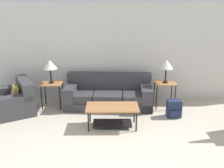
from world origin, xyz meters
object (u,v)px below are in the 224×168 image
table_lamp_left (50,65)px  couch (109,95)px  table_lamp_right (166,65)px  armchair (12,102)px  backpack (174,109)px  side_table_right (165,85)px  coffee_table (112,112)px  side_table_left (52,86)px

table_lamp_left → couch: bearing=2.6°
table_lamp_right → armchair: bearing=-174.9°
backpack → armchair: bearing=175.8°
side_table_right → couch: bearing=177.4°
couch → side_table_right: couch is taller
armchair → backpack: (3.90, -0.29, -0.08)m
side_table_right → table_lamp_left: table_lamp_left is taller
coffee_table → couch: bearing=94.2°
table_lamp_left → backpack: table_lamp_left is taller
armchair → table_lamp_right: 3.90m
side_table_right → backpack: 0.74m
backpack → table_lamp_left: bearing=168.3°
side_table_left → backpack: 3.08m
backpack → couch: bearing=156.1°
armchair → side_table_right: armchair is taller
armchair → side_table_right: 3.82m
side_table_right → table_lamp_right: bearing=80.5°
side_table_left → side_table_right: same height
couch → armchair: size_ratio=1.60×
coffee_table → table_lamp_right: 1.91m
coffee_table → table_lamp_left: 2.04m
couch → table_lamp_left: bearing=-177.4°
side_table_left → side_table_right: bearing=0.0°
armchair → coffee_table: (2.44, -0.76, 0.07)m
armchair → table_lamp_left: table_lamp_left is taller
coffee_table → side_table_right: bearing=39.0°
couch → table_lamp_left: table_lamp_left is taller
coffee_table → backpack: bearing=18.0°
side_table_right → table_lamp_left: size_ratio=1.12×
side_table_left → table_lamp_right: 2.94m
table_lamp_left → table_lamp_right: 2.89m
armchair → side_table_left: armchair is taller
armchair → side_table_right: (3.79, 0.34, 0.30)m
couch → side_table_left: bearing=-177.4°
side_table_left → table_lamp_right: size_ratio=1.12×
side_table_left → table_lamp_left: size_ratio=1.12×
armchair → table_lamp_right: (3.79, 0.34, 0.84)m
coffee_table → side_table_left: side_table_left is taller
coffee_table → table_lamp_right: table_lamp_right is taller
coffee_table → table_lamp_left: bearing=144.4°
table_lamp_left → armchair: bearing=-159.7°
side_table_right → table_lamp_left: (-2.89, 0.00, 0.54)m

